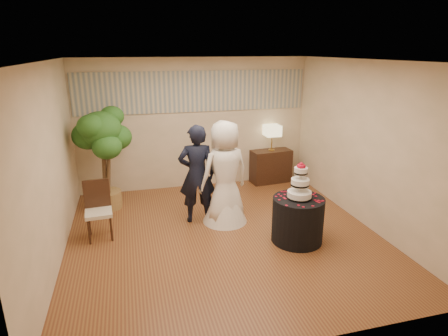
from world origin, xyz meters
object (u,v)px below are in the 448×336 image
object	(u,v)px
cake_table	(298,220)
side_chair	(98,211)
groom	(197,174)
wedding_cake	(300,181)
table_lamp	(272,138)
bride	(225,173)
ficus_tree	(104,159)
console	(271,166)

from	to	relation	value
cake_table	side_chair	bearing A→B (deg)	163.70
groom	wedding_cake	distance (m)	1.81
table_lamp	bride	bearing A→B (deg)	-131.69
groom	ficus_tree	world-z (taller)	ficus_tree
cake_table	ficus_tree	distance (m)	3.72
bride	ficus_tree	xyz separation A→B (m)	(-2.05, 1.15, 0.08)
cake_table	console	distance (m)	2.80
groom	table_lamp	world-z (taller)	groom
bride	wedding_cake	xyz separation A→B (m)	(0.94, -0.99, 0.11)
ficus_tree	cake_table	bearing A→B (deg)	-35.51
groom	side_chair	bearing A→B (deg)	15.01
groom	ficus_tree	distance (m)	1.88
bride	wedding_cake	bearing A→B (deg)	119.25
groom	side_chair	xyz separation A→B (m)	(-1.66, -0.24, -0.41)
bride	console	world-z (taller)	bride
cake_table	wedding_cake	xyz separation A→B (m)	(0.00, 0.00, 0.66)
console	ficus_tree	xyz separation A→B (m)	(-3.60, -0.60, 0.62)
cake_table	wedding_cake	bearing A→B (deg)	0.00
groom	bride	distance (m)	0.49
cake_table	console	xyz separation A→B (m)	(0.62, 2.73, 0.01)
bride	console	xyz separation A→B (m)	(1.56, 1.75, -0.54)
groom	table_lamp	distance (m)	2.58
side_chair	console	bearing A→B (deg)	22.46
groom	table_lamp	xyz separation A→B (m)	(2.02, 1.60, 0.17)
console	ficus_tree	distance (m)	3.71
side_chair	bride	bearing A→B (deg)	-1.63
bride	groom	bearing A→B (deg)	-31.89
groom	wedding_cake	bearing A→B (deg)	148.00
wedding_cake	table_lamp	size ratio (longest dim) A/B	1.02
wedding_cake	side_chair	size ratio (longest dim) A/B	0.62
console	wedding_cake	bearing A→B (deg)	-108.03
ficus_tree	table_lamp	bearing A→B (deg)	9.47
console	ficus_tree	world-z (taller)	ficus_tree
ficus_tree	side_chair	xyz separation A→B (m)	(-0.08, -1.24, -0.52)
side_chair	wedding_cake	bearing A→B (deg)	-20.33
cake_table	ficus_tree	xyz separation A→B (m)	(-2.99, 2.13, 0.63)
ficus_tree	groom	bearing A→B (deg)	-32.23
bride	cake_table	xyz separation A→B (m)	(0.94, -0.99, -0.55)
bride	table_lamp	bearing A→B (deg)	-146.03
groom	cake_table	xyz separation A→B (m)	(1.40, -1.13, -0.51)
groom	side_chair	world-z (taller)	groom
cake_table	table_lamp	xyz separation A→B (m)	(0.62, 2.73, 0.68)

